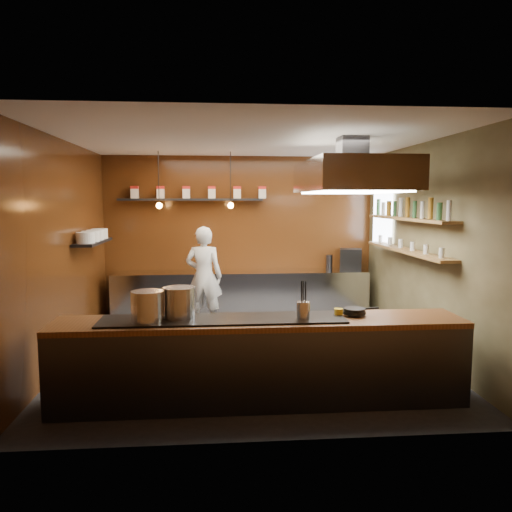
{
  "coord_description": "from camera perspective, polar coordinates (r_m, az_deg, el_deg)",
  "views": [
    {
      "loc": [
        -0.49,
        -6.81,
        2.19
      ],
      "look_at": [
        0.12,
        0.4,
        1.38
      ],
      "focal_mm": 35.0,
      "sensor_mm": 36.0,
      "label": 1
    }
  ],
  "objects": [
    {
      "name": "floor",
      "position": [
        7.17,
        -0.72,
        -11.39
      ],
      "size": [
        5.0,
        5.0,
        0.0
      ],
      "primitive_type": "plane",
      "color": "black",
      "rests_on": "ground"
    },
    {
      "name": "back_wall",
      "position": [
        9.35,
        -1.83,
        2.17
      ],
      "size": [
        5.0,
        0.0,
        5.0
      ],
      "primitive_type": "plane",
      "rotation": [
        1.57,
        0.0,
        0.0
      ],
      "color": "#3B200A",
      "rests_on": "ground"
    },
    {
      "name": "left_wall",
      "position": [
        7.13,
        -21.2,
        0.42
      ],
      "size": [
        0.0,
        5.0,
        5.0
      ],
      "primitive_type": "plane",
      "rotation": [
        1.57,
        0.0,
        1.57
      ],
      "color": "#3B200A",
      "rests_on": "ground"
    },
    {
      "name": "right_wall",
      "position": [
        7.47,
        18.78,
        0.76
      ],
      "size": [
        0.0,
        5.0,
        5.0
      ],
      "primitive_type": "plane",
      "rotation": [
        1.57,
        0.0,
        -1.57
      ],
      "color": "#464127",
      "rests_on": "ground"
    },
    {
      "name": "ceiling",
      "position": [
        6.87,
        -0.75,
        13.17
      ],
      "size": [
        5.0,
        5.0,
        0.0
      ],
      "primitive_type": "plane",
      "rotation": [
        3.14,
        0.0,
        0.0
      ],
      "color": "silver",
      "rests_on": "back_wall"
    },
    {
      "name": "window_pane",
      "position": [
        9.0,
        14.25,
        4.36
      ],
      "size": [
        0.0,
        1.0,
        1.0
      ],
      "primitive_type": "plane",
      "rotation": [
        1.57,
        0.0,
        -1.57
      ],
      "color": "white",
      "rests_on": "right_wall"
    },
    {
      "name": "prep_counter",
      "position": [
        9.16,
        -1.69,
        -4.55
      ],
      "size": [
        4.6,
        0.65,
        0.9
      ],
      "primitive_type": "cube",
      "color": "silver",
      "rests_on": "floor"
    },
    {
      "name": "pass_counter",
      "position": [
        5.51,
        0.45,
        -11.85
      ],
      "size": [
        4.4,
        0.72,
        0.94
      ],
      "color": "#38383D",
      "rests_on": "floor"
    },
    {
      "name": "tin_shelf",
      "position": [
        9.18,
        -7.45,
        6.41
      ],
      "size": [
        2.6,
        0.26,
        0.04
      ],
      "primitive_type": "cube",
      "color": "black",
      "rests_on": "back_wall"
    },
    {
      "name": "plate_shelf",
      "position": [
        8.05,
        -18.12,
        1.53
      ],
      "size": [
        0.3,
        1.4,
        0.04
      ],
      "primitive_type": "cube",
      "color": "black",
      "rests_on": "left_wall"
    },
    {
      "name": "bottle_shelf_upper",
      "position": [
        7.65,
        16.9,
        4.11
      ],
      "size": [
        0.26,
        2.8,
        0.04
      ],
      "primitive_type": "cube",
      "color": "olive",
      "rests_on": "right_wall"
    },
    {
      "name": "bottle_shelf_lower",
      "position": [
        7.68,
        16.78,
        0.6
      ],
      "size": [
        0.26,
        2.8,
        0.04
      ],
      "primitive_type": "cube",
      "color": "olive",
      "rests_on": "right_wall"
    },
    {
      "name": "extractor_hood",
      "position": [
        6.66,
        10.88,
        9.0
      ],
      "size": [
        1.2,
        2.0,
        0.72
      ],
      "color": "#38383D",
      "rests_on": "ceiling"
    },
    {
      "name": "pendant_left",
      "position": [
        8.56,
        -11.01,
        6.03
      ],
      "size": [
        0.1,
        0.1,
        0.95
      ],
      "color": "black",
      "rests_on": "ceiling"
    },
    {
      "name": "pendant_right",
      "position": [
        8.51,
        -2.91,
        6.14
      ],
      "size": [
        0.1,
        0.1,
        0.95
      ],
      "color": "black",
      "rests_on": "ceiling"
    },
    {
      "name": "storage_tins",
      "position": [
        9.17,
        -6.52,
        7.25
      ],
      "size": [
        2.43,
        0.13,
        0.22
      ],
      "color": "beige",
      "rests_on": "tin_shelf"
    },
    {
      "name": "plate_stacks",
      "position": [
        8.04,
        -18.15,
        2.23
      ],
      "size": [
        0.26,
        1.16,
        0.16
      ],
      "color": "white",
      "rests_on": "plate_shelf"
    },
    {
      "name": "bottles",
      "position": [
        7.65,
        16.93,
        5.15
      ],
      "size": [
        0.06,
        2.66,
        0.24
      ],
      "color": "silver",
      "rests_on": "bottle_shelf_upper"
    },
    {
      "name": "wine_glasses",
      "position": [
        7.68,
        16.8,
        1.23
      ],
      "size": [
        0.07,
        2.37,
        0.13
      ],
      "color": "silver",
      "rests_on": "bottle_shelf_lower"
    },
    {
      "name": "stockpot_large",
      "position": [
        5.41,
        -8.77,
        -5.25
      ],
      "size": [
        0.41,
        0.41,
        0.33
      ],
      "primitive_type": "cylinder",
      "rotation": [
        0.0,
        0.0,
        -0.26
      ],
      "color": "#B4B7BC",
      "rests_on": "pass_counter"
    },
    {
      "name": "stockpot_small",
      "position": [
        5.3,
        -12.3,
        -5.62
      ],
      "size": [
        0.41,
        0.41,
        0.32
      ],
      "primitive_type": "cylinder",
      "rotation": [
        0.0,
        0.0,
        -0.24
      ],
      "color": "silver",
      "rests_on": "pass_counter"
    },
    {
      "name": "utensil_crock",
      "position": [
        5.32,
        5.43,
        -6.19
      ],
      "size": [
        0.19,
        0.19,
        0.18
      ],
      "primitive_type": "cylinder",
      "rotation": [
        0.0,
        0.0,
        -0.39
      ],
      "color": "silver",
      "rests_on": "pass_counter"
    },
    {
      "name": "frying_pan",
      "position": [
        5.65,
        11.23,
        -6.18
      ],
      "size": [
        0.42,
        0.25,
        0.06
      ],
      "color": "black",
      "rests_on": "pass_counter"
    },
    {
      "name": "butter_jar",
      "position": [
        5.58,
        9.42,
        -6.38
      ],
      "size": [
        0.1,
        0.1,
        0.09
      ],
      "primitive_type": "cylinder",
      "rotation": [
        0.0,
        0.0,
        -0.02
      ],
      "color": "yellow",
      "rests_on": "pass_counter"
    },
    {
      "name": "espresso_machine",
      "position": [
        9.45,
        10.76,
        -0.37
      ],
      "size": [
        0.47,
        0.46,
        0.39
      ],
      "primitive_type": "cube",
      "rotation": [
        0.0,
        0.0,
        -0.26
      ],
      "color": "black",
      "rests_on": "prep_counter"
    },
    {
      "name": "chef",
      "position": [
        8.69,
        -5.98,
        -2.35
      ],
      "size": [
        0.7,
        0.52,
        1.75
      ],
      "primitive_type": "imported",
      "rotation": [
        0.0,
        0.0,
        2.97
      ],
      "color": "white",
      "rests_on": "floor"
    }
  ]
}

